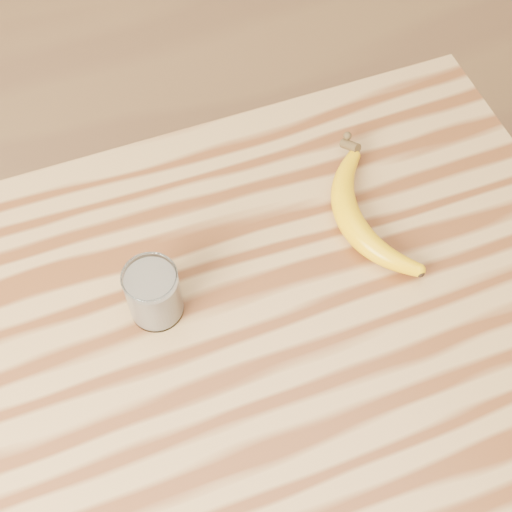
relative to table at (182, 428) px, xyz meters
name	(u,v)px	position (x,y,z in m)	size (l,w,h in m)	color
room	(105,166)	(0.00, 0.00, 0.58)	(4.04, 4.04, 2.70)	brown
table	(182,428)	(0.00, 0.00, 0.00)	(1.20, 0.80, 0.90)	#A77945
smoothie_glass	(154,294)	(0.02, 0.12, 0.17)	(0.07, 0.07, 0.09)	white
banana	(350,221)	(0.30, 0.15, 0.15)	(0.11, 0.30, 0.04)	#E5A304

